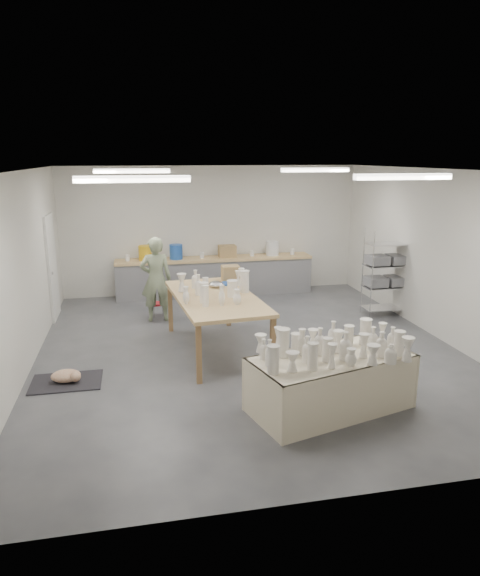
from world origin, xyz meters
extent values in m
plane|color=#424449|center=(0.00, 0.00, 0.00)|extent=(8.00, 8.00, 0.00)
cube|color=white|center=(0.00, 0.00, 2.99)|extent=(7.00, 8.00, 0.02)
cube|color=silver|center=(0.00, 4.00, 1.50)|extent=(7.00, 0.02, 3.00)
cube|color=silver|center=(0.00, -4.00, 1.50)|extent=(7.00, 0.02, 3.00)
cube|color=silver|center=(-3.50, 0.00, 1.50)|extent=(0.02, 8.00, 3.00)
cube|color=silver|center=(3.50, 0.00, 1.50)|extent=(0.02, 8.00, 3.00)
cube|color=white|center=(-3.47, 2.60, 1.05)|extent=(0.05, 0.90, 2.10)
cube|color=white|center=(-1.80, -1.50, 2.94)|extent=(1.40, 0.12, 0.08)
cube|color=white|center=(1.80, -1.50, 2.94)|extent=(1.40, 0.12, 0.08)
cube|color=white|center=(-1.80, 2.00, 2.94)|extent=(1.40, 0.12, 0.08)
cube|color=white|center=(1.80, 2.00, 2.94)|extent=(1.40, 0.12, 0.08)
cube|color=tan|center=(0.00, 3.68, 0.87)|extent=(4.60, 0.60, 0.06)
cube|color=slate|center=(0.00, 3.68, 0.42)|extent=(4.60, 0.55, 0.84)
cylinder|color=gold|center=(-1.60, 3.68, 1.07)|extent=(0.30, 0.30, 0.34)
cylinder|color=#2051B0|center=(-0.90, 3.68, 1.07)|extent=(0.30, 0.30, 0.34)
cylinder|color=white|center=(1.40, 3.68, 1.07)|extent=(0.30, 0.30, 0.34)
cube|color=#9B784B|center=(0.30, 3.68, 1.04)|extent=(0.40, 0.30, 0.28)
cylinder|color=white|center=(-2.00, 3.68, 0.97)|extent=(0.10, 0.10, 0.14)
cylinder|color=white|center=(-0.30, 3.68, 0.97)|extent=(0.10, 0.10, 0.14)
cylinder|color=white|center=(0.90, 3.68, 0.97)|extent=(0.10, 0.10, 0.14)
cylinder|color=white|center=(1.90, 3.68, 0.97)|extent=(0.10, 0.10, 0.14)
cylinder|color=silver|center=(2.78, 1.18, 0.90)|extent=(0.02, 0.02, 1.80)
cylinder|color=silver|center=(3.62, 1.18, 0.90)|extent=(0.02, 0.02, 1.80)
cylinder|color=silver|center=(2.78, 1.62, 0.90)|extent=(0.02, 0.02, 1.80)
cylinder|color=silver|center=(3.62, 1.62, 0.90)|extent=(0.02, 0.02, 1.80)
cube|color=silver|center=(3.20, 1.40, 0.15)|extent=(0.88, 0.48, 0.02)
cube|color=silver|center=(3.20, 1.40, 0.60)|extent=(0.88, 0.48, 0.02)
cube|color=silver|center=(3.20, 1.40, 1.05)|extent=(0.88, 0.48, 0.02)
cube|color=silver|center=(3.20, 1.40, 1.50)|extent=(0.88, 0.48, 0.02)
cube|color=slate|center=(2.98, 1.40, 0.72)|extent=(0.38, 0.42, 0.18)
cube|color=slate|center=(3.42, 1.40, 0.72)|extent=(0.38, 0.42, 0.18)
cube|color=slate|center=(2.98, 1.40, 1.17)|extent=(0.38, 0.42, 0.18)
cube|color=slate|center=(3.42, 1.40, 1.17)|extent=(0.38, 0.42, 0.18)
cube|color=olive|center=(0.58, -2.26, 0.31)|extent=(2.00, 1.30, 0.63)
cube|color=beige|center=(0.58, -2.26, 0.71)|extent=(2.27, 1.51, 0.03)
cube|color=beige|center=(0.58, -2.74, 0.36)|extent=(2.01, 0.58, 0.73)
cube|color=beige|center=(0.58, -1.79, 0.36)|extent=(2.01, 0.58, 0.73)
cube|color=tan|center=(-0.55, 0.11, 0.93)|extent=(1.52, 2.66, 0.06)
cube|color=olive|center=(-1.11, -1.10, 0.45)|extent=(0.08, 0.08, 0.90)
cube|color=olive|center=(0.02, -1.10, 0.45)|extent=(0.08, 0.08, 0.90)
cube|color=olive|center=(-1.11, 1.32, 0.45)|extent=(0.08, 0.08, 0.90)
cube|color=olive|center=(0.02, 1.32, 0.45)|extent=(0.08, 0.08, 0.90)
ellipsoid|color=silver|center=(-0.45, 0.70, 1.01)|extent=(0.26, 0.26, 0.12)
cylinder|color=#2051B0|center=(-0.22, 0.85, 0.97)|extent=(0.26, 0.26, 0.03)
cylinder|color=white|center=(-0.60, 0.95, 1.02)|extent=(0.11, 0.11, 0.12)
cube|color=#9B784B|center=(-0.10, 1.13, 1.10)|extent=(0.32, 0.26, 0.28)
cube|color=black|center=(-2.90, -0.74, 0.01)|extent=(1.00, 0.70, 0.02)
ellipsoid|color=white|center=(-2.90, -0.74, 0.11)|extent=(0.51, 0.44, 0.18)
sphere|color=white|center=(-2.76, -0.83, 0.13)|extent=(0.15, 0.15, 0.15)
imported|color=#93A37E|center=(-1.44, 1.97, 0.85)|extent=(0.62, 0.41, 1.69)
cylinder|color=red|center=(-1.44, 2.24, 0.27)|extent=(0.31, 0.31, 0.04)
cylinder|color=silver|center=(-1.32, 2.24, 0.13)|extent=(0.02, 0.02, 0.26)
cylinder|color=silver|center=(-1.50, 2.35, 0.13)|extent=(0.02, 0.02, 0.26)
cylinder|color=silver|center=(-1.51, 2.14, 0.13)|extent=(0.02, 0.02, 0.26)
camera|label=1|loc=(-1.81, -8.02, 3.22)|focal=32.00mm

